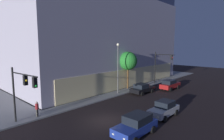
{
  "coord_description": "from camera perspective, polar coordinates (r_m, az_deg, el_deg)",
  "views": [
    {
      "loc": [
        -12.81,
        -12.92,
        7.73
      ],
      "look_at": [
        5.09,
        3.9,
        4.49
      ],
      "focal_mm": 29.5,
      "sensor_mm": 36.0,
      "label": 1
    }
  ],
  "objects": [
    {
      "name": "pedestrian_waiting",
      "position": [
        21.74,
        -22.23,
        -10.75
      ],
      "size": [
        0.36,
        0.36,
        1.64
      ],
      "color": "#4C473D",
      "rests_on": "sidewalk_corner"
    },
    {
      "name": "car_blue",
      "position": [
        16.87,
        7.39,
        -16.51
      ],
      "size": [
        4.45,
        2.17,
        1.75
      ],
      "color": "navy",
      "rests_on": "ground"
    },
    {
      "name": "sidewalk_tree",
      "position": [
        32.56,
        4.96,
        2.79
      ],
      "size": [
        3.26,
        3.26,
        6.58
      ],
      "color": "brown",
      "rests_on": "sidewalk_corner"
    },
    {
      "name": "car_red",
      "position": [
        34.42,
        17.52,
        -4.31
      ],
      "size": [
        4.65,
        2.05,
        1.73
      ],
      "color": "maroon",
      "rests_on": "ground"
    },
    {
      "name": "car_black",
      "position": [
        30.68,
        9.35,
        -5.65
      ],
      "size": [
        4.54,
        2.29,
        1.59
      ],
      "color": "black",
      "rests_on": "ground"
    },
    {
      "name": "ground_plane",
      "position": [
        19.77,
        -1.93,
        -15.52
      ],
      "size": [
        120.0,
        120.0,
        0.0
      ],
      "primitive_type": "plane",
      "color": "black"
    },
    {
      "name": "traffic_light_far_corner",
      "position": [
        37.33,
        14.87,
        2.1
      ],
      "size": [
        0.32,
        4.1,
        6.4
      ],
      "color": "black",
      "rests_on": "sidewalk_corner"
    },
    {
      "name": "traffic_light_near_corner",
      "position": [
        18.91,
        -26.09,
        -4.56
      ],
      "size": [
        0.63,
        4.6,
        5.52
      ],
      "color": "black",
      "rests_on": "sidewalk_corner"
    },
    {
      "name": "car_silver",
      "position": [
        21.46,
        15.82,
        -11.5
      ],
      "size": [
        4.18,
        2.02,
        1.71
      ],
      "color": "#B7BABF",
      "rests_on": "ground"
    },
    {
      "name": "street_lamp_sidewalk",
      "position": [
        29.18,
        1.86,
        2.45
      ],
      "size": [
        0.44,
        0.44,
        7.98
      ],
      "color": "#575757",
      "rests_on": "sidewalk_corner"
    },
    {
      "name": "modern_building",
      "position": [
        41.1,
        -5.16,
        10.82
      ],
      "size": [
        35.64,
        20.45,
        20.44
      ],
      "color": "#4C4C51",
      "rests_on": "ground"
    }
  ]
}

